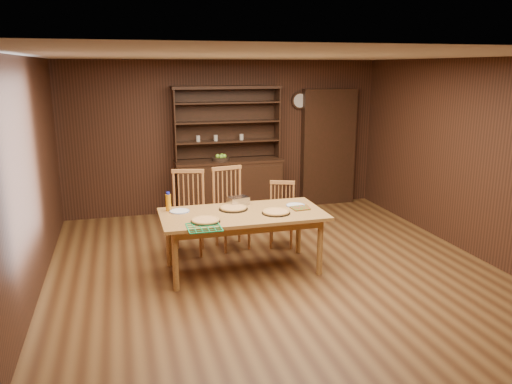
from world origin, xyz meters
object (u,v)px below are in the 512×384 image
object	(u,v)px
chair_right	(282,212)
juice_bottle	(168,202)
chair_center	(230,205)
dining_table	(243,219)
chair_left	(188,209)
china_hutch	(229,179)

from	to	relation	value
chair_right	juice_bottle	size ratio (longest dim) A/B	3.85
chair_center	chair_right	distance (m)	0.74
dining_table	chair_left	xyz separation A→B (m)	(-0.55, 0.85, -0.07)
chair_left	chair_right	bearing A→B (deg)	9.93
chair_left	chair_right	xyz separation A→B (m)	(1.31, -0.08, -0.12)
dining_table	juice_bottle	bearing A→B (deg)	159.39
china_hutch	juice_bottle	world-z (taller)	china_hutch
china_hutch	juice_bottle	distance (m)	2.55
dining_table	chair_center	bearing A→B (deg)	87.28
china_hutch	chair_right	xyz separation A→B (m)	(0.38, -1.77, -0.11)
china_hutch	chair_left	bearing A→B (deg)	-118.93
chair_right	chair_center	bearing A→B (deg)	-169.95
chair_center	juice_bottle	world-z (taller)	chair_center
dining_table	chair_right	distance (m)	1.10
chair_center	dining_table	bearing A→B (deg)	-102.98
chair_center	chair_right	world-z (taller)	chair_center
dining_table	juice_bottle	distance (m)	0.94
chair_center	chair_right	xyz separation A→B (m)	(0.72, -0.14, -0.12)
chair_left	dining_table	bearing A→B (deg)	-43.66
chair_center	juice_bottle	distance (m)	1.11
dining_table	chair_right	size ratio (longest dim) A/B	2.17
juice_bottle	chair_right	bearing A→B (deg)	15.38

